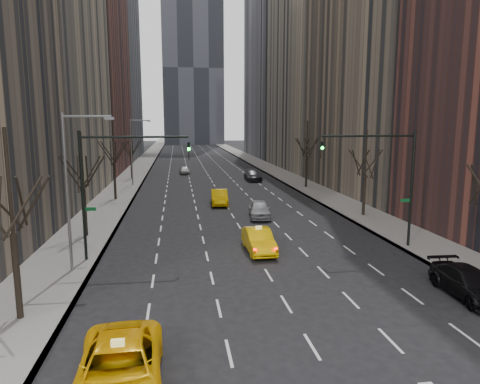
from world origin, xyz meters
name	(u,v)px	position (x,y,z in m)	size (l,w,h in m)	color
ground	(312,347)	(0.00, 0.00, 0.00)	(400.00, 400.00, 0.00)	black
sidewalk_left	(140,167)	(-12.25, 70.00, 0.07)	(4.50, 320.00, 0.15)	slate
sidewalk_right	(263,166)	(12.25, 70.00, 0.07)	(4.50, 320.00, 0.15)	slate
bld_left_far	(79,45)	(-21.50, 66.00, 22.00)	(14.00, 28.00, 44.00)	brown
bld_left_deep	(105,33)	(-21.50, 96.00, 30.00)	(14.00, 30.00, 60.00)	slate
bld_right_far	(321,32)	(21.50, 64.00, 25.00)	(14.00, 28.00, 50.00)	tan
bld_right_deep	(281,41)	(21.50, 95.00, 29.00)	(14.00, 30.00, 58.00)	slate
tree_lw_a	(13,235)	(-12.00, 4.00, 3.88)	(3.36, 3.50, 8.28)	black
tree_lw_b	(84,189)	(-12.00, 18.00, 3.72)	(3.36, 3.50, 7.82)	black
tree_lw_c	(114,165)	(-12.00, 34.00, 4.04)	(3.36, 3.50, 8.74)	black
tree_lw_d	(131,156)	(-12.00, 52.00, 3.56)	(3.36, 3.50, 7.36)	black
tree_rw_b	(365,177)	(12.00, 22.00, 3.72)	(3.36, 3.50, 7.82)	black
tree_rw_c	(307,158)	(12.00, 40.00, 4.04)	(3.36, 3.50, 8.74)	black
traffic_mast_left	(110,174)	(-9.11, 12.00, 5.49)	(6.69, 0.39, 8.00)	black
traffic_mast_right	(389,170)	(9.11, 12.00, 5.49)	(6.69, 0.39, 8.00)	black
streetlight_near	(73,177)	(-10.84, 10.00, 5.62)	(2.83, 0.22, 9.00)	slate
streetlight_far	(134,145)	(-10.84, 45.00, 5.62)	(2.83, 0.22, 9.00)	slate
taxi_suv	(119,370)	(-6.99, -1.93, 0.82)	(2.73, 5.93, 1.65)	#FFBC05
taxi_sedan	(259,240)	(0.28, 12.56, 0.78)	(1.64, 4.71, 1.55)	#FFC405
silver_sedan_ahead	(259,209)	(2.34, 22.93, 0.79)	(1.87, 4.64, 1.58)	#A6A9AE
parked_suv_black	(469,283)	(9.20, 3.54, 0.72)	(2.01, 4.96, 1.44)	black
far_taxi	(219,197)	(-0.69, 29.74, 0.79)	(1.67, 4.80, 1.58)	#EEB405
far_suv_grey	(253,175)	(6.19, 48.18, 0.78)	(2.20, 5.40, 1.57)	#29292D
far_car_white	(184,170)	(-3.87, 58.26, 0.67)	(1.57, 3.91, 1.33)	silver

